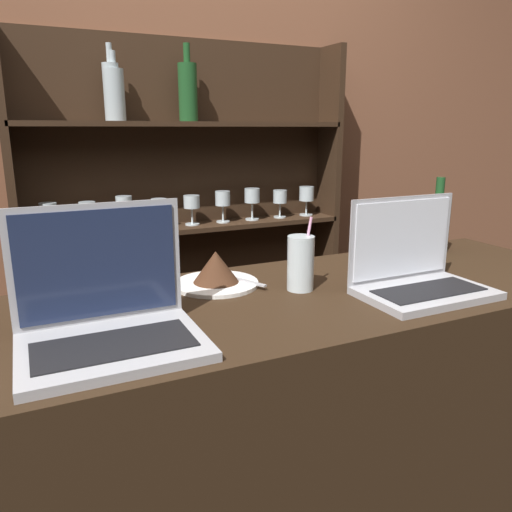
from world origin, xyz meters
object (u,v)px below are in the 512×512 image
(water_glass, at_px, (301,263))
(laptop_near, at_px, (108,315))
(laptop_far, at_px, (416,271))
(wine_bottle_green, at_px, (437,223))
(cake_plate, at_px, (216,272))

(water_glass, bearing_deg, laptop_near, -165.35)
(laptop_near, bearing_deg, laptop_far, -0.95)
(laptop_far, bearing_deg, water_glass, 150.37)
(laptop_far, xyz_separation_m, wine_bottle_green, (0.36, 0.30, 0.04))
(wine_bottle_green, bearing_deg, water_glass, -165.07)
(laptop_near, height_order, cake_plate, laptop_near)
(cake_plate, bearing_deg, laptop_near, -141.29)
(laptop_near, xyz_separation_m, laptop_far, (0.74, -0.01, -0.00))
(laptop_near, xyz_separation_m, water_glass, (0.49, 0.13, 0.01))
(laptop_near, height_order, water_glass, laptop_near)
(laptop_near, distance_m, cake_plate, 0.40)
(cake_plate, relative_size, water_glass, 1.19)
(laptop_near, distance_m, water_glass, 0.51)
(laptop_far, xyz_separation_m, water_glass, (-0.25, 0.14, 0.02))
(laptop_near, xyz_separation_m, cake_plate, (0.31, 0.25, -0.02))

